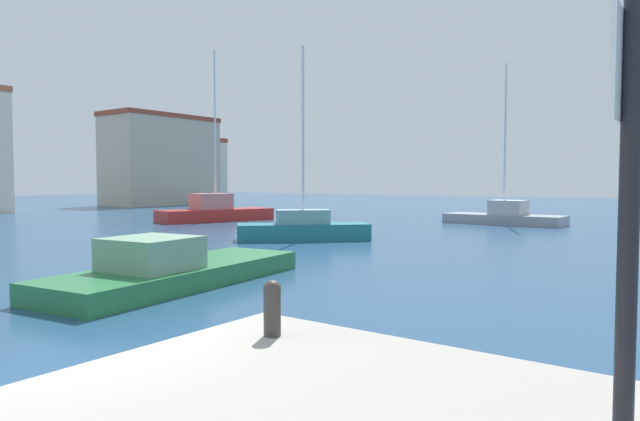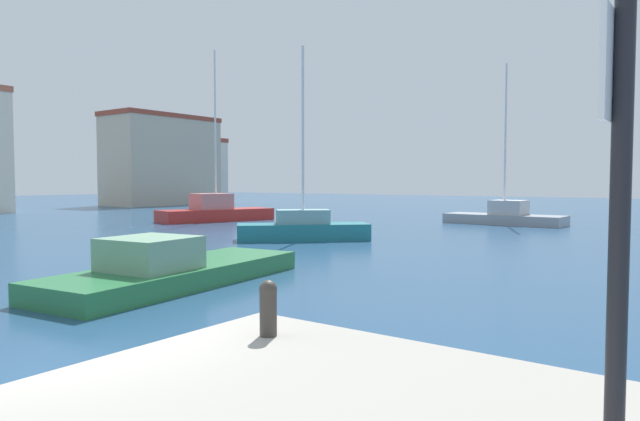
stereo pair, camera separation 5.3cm
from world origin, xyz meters
TOP-DOWN VIEW (x-y plane):
  - water at (15.00, 20.00)m, footprint 160.00×160.00m
  - mooring_bollard at (1.30, -2.01)m, footprint 0.19×0.19m
  - sailboat_teal_distant_east at (16.79, 9.58)m, footprint 5.34×5.43m
  - motorboat_green_distant_north at (6.09, 5.46)m, footprint 7.68×3.30m
  - sailboat_red_far_left at (22.94, 21.78)m, footprint 7.99×4.46m
  - sailboat_grey_center_channel at (31.47, 5.27)m, footprint 2.61×7.17m
  - yacht_club at (37.84, 46.10)m, footprint 12.66×6.07m
  - harbor_office at (41.16, 46.54)m, footprint 10.03×5.17m

SIDE VIEW (x-z plane):
  - water at x=15.00m, z-range 0.00..0.00m
  - motorboat_green_distant_north at x=6.09m, z-range -0.24..1.05m
  - sailboat_grey_center_channel at x=31.47m, z-range -4.37..5.42m
  - sailboat_teal_distant_east at x=16.79m, z-range -3.76..4.85m
  - sailboat_red_far_left at x=22.94m, z-range -4.95..6.28m
  - mooring_bollard at x=1.30m, z-range 1.03..1.62m
  - harbor_office at x=41.16m, z-range 0.01..7.85m
  - yacht_club at x=37.84m, z-range 0.01..10.06m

